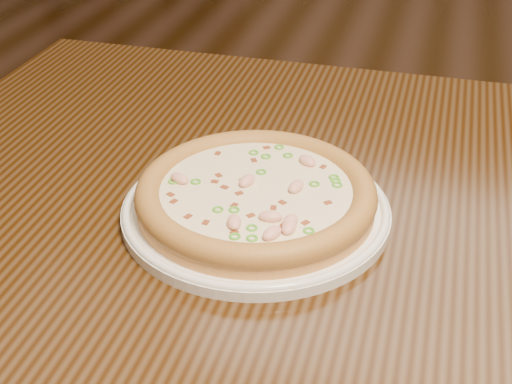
# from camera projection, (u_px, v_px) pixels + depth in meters

# --- Properties ---
(hero_table) EXTENTS (1.20, 0.80, 0.75)m
(hero_table) POSITION_uv_depth(u_px,v_px,m) (364.00, 276.00, 0.85)
(hero_table) COLOR black
(hero_table) RESTS_ON ground
(plate) EXTENTS (0.29, 0.29, 0.02)m
(plate) POSITION_uv_depth(u_px,v_px,m) (256.00, 209.00, 0.78)
(plate) COLOR white
(plate) RESTS_ON hero_table
(pizza) EXTENTS (0.26, 0.26, 0.03)m
(pizza) POSITION_uv_depth(u_px,v_px,m) (256.00, 194.00, 0.77)
(pizza) COLOR tan
(pizza) RESTS_ON plate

